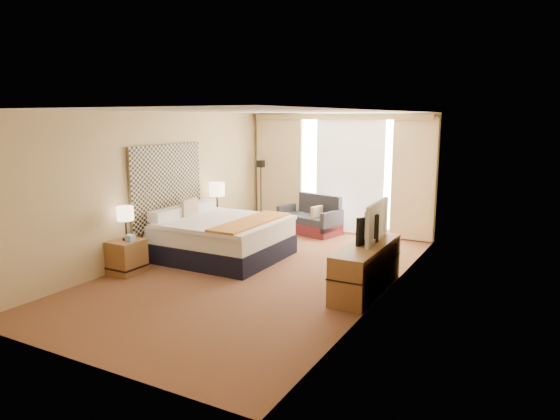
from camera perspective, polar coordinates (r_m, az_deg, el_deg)
The scene contains 21 objects.
floor at distance 8.26m, azimuth -2.44°, elevation -7.15°, with size 4.20×7.00×0.02m, color maroon.
ceiling at distance 7.87m, azimuth -2.59°, elevation 11.20°, with size 4.20×7.00×0.02m, color silver.
wall_back at distance 11.08m, azimuth 6.86°, elevation 4.21°, with size 4.20×0.02×2.60m, color tan.
wall_front at distance 5.33m, azimuth -22.27°, elevation -3.39°, with size 4.20×0.02×2.60m, color tan.
wall_left at distance 9.21m, azimuth -13.81°, elevation 2.70°, with size 0.02×7.00×2.60m, color tan.
wall_right at distance 7.12m, azimuth 12.14°, elevation 0.53°, with size 0.02×7.00×2.60m, color tan.
headboard at distance 9.33m, azimuth -12.80°, elevation 2.72°, with size 0.06×1.85×1.50m, color black.
nightstand_left at distance 8.51m, azimuth -17.10°, elevation -5.15°, with size 0.45×0.52×0.55m, color olive.
nightstand_right at distance 10.35m, azimuth -7.23°, elevation -2.00°, with size 0.45×0.52×0.55m, color olive.
media_dresser at distance 7.42m, azimuth 9.85°, elevation -6.53°, with size 0.50×1.80×0.70m, color olive.
window at distance 10.96m, azimuth 8.02°, elevation 4.22°, with size 2.30×0.02×2.30m, color white.
curtains at distance 10.97m, azimuth 6.63°, elevation 4.72°, with size 4.12×0.19×2.56m.
bed at distance 9.09m, azimuth -6.70°, elevation -3.11°, with size 2.10×1.92×1.02m.
loveseat at distance 11.01m, azimuth 3.54°, elevation -1.18°, with size 1.47×1.02×0.83m.
floor_lamp at distance 11.53m, azimuth -2.20°, elevation 3.46°, with size 0.19×0.19×1.54m.
desk_chair at distance 7.49m, azimuth 9.09°, elevation -5.17°, with size 0.56×0.56×1.12m.
lamp_left at distance 8.37m, azimuth -17.27°, elevation -0.46°, with size 0.26×0.26×0.56m.
lamp_right at distance 10.17m, azimuth -7.23°, elevation 2.28°, with size 0.31×0.31×0.66m.
tissue_box at distance 8.35m, azimuth -16.73°, elevation -3.10°, with size 0.12×0.12×0.11m, color #8BAAD7.
telephone at distance 10.21m, azimuth -7.40°, elevation -0.40°, with size 0.18×0.14×0.07m, color black.
television at distance 7.51m, azimuth 10.25°, elevation -1.24°, with size 1.03×0.14×0.59m, color black.
Camera 1 is at (4.05, -6.74, 2.51)m, focal length 32.00 mm.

